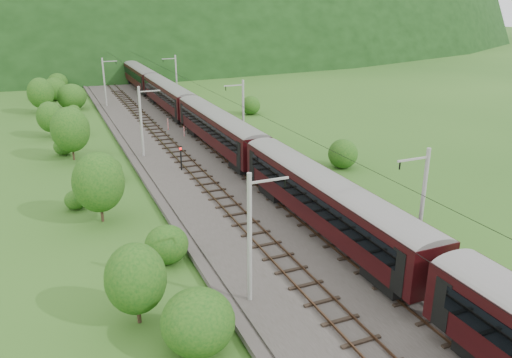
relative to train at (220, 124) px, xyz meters
name	(u,v)px	position (x,y,z in m)	size (l,w,h in m)	color
ground	(338,282)	(-2.40, -29.88, -3.72)	(600.00, 600.00, 0.00)	#285319
railbed	(273,221)	(-2.40, -19.88, -3.57)	(14.00, 220.00, 0.30)	#38332D
track_left	(246,223)	(-4.80, -19.88, -3.35)	(2.40, 220.00, 0.27)	#503522
track_right	(299,214)	(0.00, -19.88, -3.35)	(2.40, 220.00, 0.27)	#503522
catenary_left	(142,120)	(-8.52, 2.12, 0.78)	(2.54, 192.28, 8.00)	gray
catenary_right	(243,111)	(3.72, 2.12, 0.78)	(2.54, 192.28, 8.00)	gray
overhead_wires	(274,139)	(-2.40, -19.88, 3.38)	(4.83, 198.00, 0.03)	black
mountain_main	(68,37)	(-2.40, 230.12, -3.72)	(504.00, 360.00, 244.00)	black
train	(220,124)	(0.00, 0.00, 0.00)	(3.16, 176.94, 5.51)	black
hazard_post_near	(168,124)	(-3.04, 13.13, -2.62)	(0.17, 0.17, 1.60)	red
hazard_post_far	(184,131)	(-1.90, 8.95, -2.75)	(0.14, 0.14, 1.34)	red
signal	(181,157)	(-5.95, -4.62, -1.96)	(0.27, 0.27, 2.48)	black
vegetation_left	(89,177)	(-15.61, -9.44, -1.28)	(10.33, 148.15, 6.13)	#144713
vegetation_right	(401,186)	(10.46, -19.81, -2.37)	(6.73, 94.39, 2.88)	#144713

